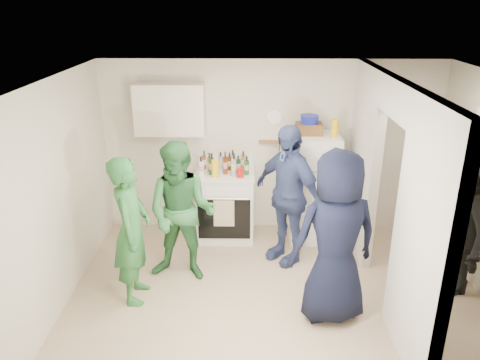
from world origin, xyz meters
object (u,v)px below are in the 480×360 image
Objects in this scene: wicker_basket at (309,129)px; yellow_cup_stack_top at (335,128)px; person_green_center at (182,213)px; fridge at (313,188)px; stove at (225,204)px; blue_bowl at (309,119)px; person_green_left at (132,230)px; person_navy at (335,238)px; person_denim at (287,195)px; person_nook at (462,222)px.

yellow_cup_stack_top is at bearing -25.11° from wicker_basket.
wicker_basket is 2.09m from person_green_center.
fridge is 0.88× the size of person_green_center.
stove is 3.96× the size of yellow_cup_stack_top.
blue_bowl is (0.00, 0.00, 0.13)m from wicker_basket.
wicker_basket is 1.46× the size of blue_bowl.
blue_bowl reaches higher than person_green_left.
blue_bowl is at bearing -55.78° from person_green_left.
person_navy is at bearing -87.51° from wicker_basket.
stove is 1.13m from person_denim.
blue_bowl is 0.14× the size of person_nook.
person_nook reaches higher than fridge.
person_green_center is (-1.71, -1.06, 0.10)m from fridge.
yellow_cup_stack_top reaches higher than wicker_basket.
fridge is 0.76m from person_denim.
stove is 1.60m from wicker_basket.
wicker_basket is 1.01m from person_denim.
person_denim is at bearing -105.37° from person_nook.
fridge is at bearing -103.38° from person_navy.
person_denim reaches higher than stove.
fridge is 2.02m from person_green_center.
fridge is 0.85m from wicker_basket.
person_navy is (0.08, -1.85, -0.80)m from blue_bowl.
stove is 0.64× the size of fridge.
person_nook is at bearing -39.70° from blue_bowl.
yellow_cup_stack_top is 1.92m from person_nook.
blue_bowl is at bearing 112.36° from person_denim.
fridge is 0.83× the size of person_denim.
person_green_center reaches higher than fridge.
person_green_center is at bearing -153.56° from yellow_cup_stack_top.
wicker_basket is at bearing -125.80° from person_nook.
wicker_basket is (-0.10, 0.05, 0.85)m from fridge.
person_denim is (0.82, -0.64, 0.43)m from stove.
person_green_left reaches higher than stove.
wicker_basket is at bearing -55.78° from person_green_left.
blue_bowl is 0.96× the size of yellow_cup_stack_top.
yellow_cup_stack_top is 0.14× the size of person_nook.
yellow_cup_stack_top is at bearing -25.11° from blue_bowl.
person_green_left is at bearing -122.45° from stove.
stove is 1.27m from fridge.
fridge is 0.93m from yellow_cup_stack_top.
yellow_cup_stack_top is 0.13× the size of person_navy.
person_denim reaches higher than person_green_left.
blue_bowl reaches higher than person_green_center.
person_navy reaches higher than person_nook.
person_denim is (-0.32, -0.66, -0.82)m from blue_bowl.
stove is 2.83× the size of wicker_basket.
person_green_left is (-2.11, -1.54, -0.89)m from blue_bowl.
person_denim is 2.05m from person_nook.
yellow_cup_stack_top is 1.86m from person_navy.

